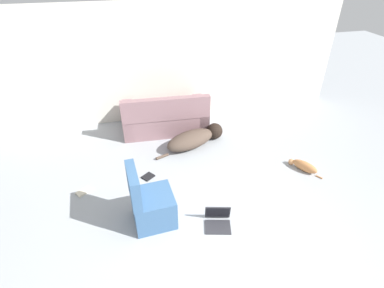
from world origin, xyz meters
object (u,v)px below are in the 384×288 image
(couch, at_px, (165,118))
(cat, at_px, (304,166))
(laptop_open, at_px, (218,218))
(dog, at_px, (195,138))
(book_black, at_px, (148,177))
(book_cream, at_px, (84,191))
(side_chair, at_px, (150,204))

(couch, bearing_deg, cat, 140.83)
(laptop_open, bearing_deg, dog, 99.36)
(cat, xyz_separation_m, book_black, (-2.62, 0.42, -0.07))
(couch, height_order, book_cream, couch)
(side_chair, bearing_deg, couch, -18.01)
(couch, xyz_separation_m, book_cream, (-1.55, -1.59, -0.26))
(couch, bearing_deg, book_cream, 48.40)
(laptop_open, xyz_separation_m, side_chair, (-0.89, 0.26, 0.23))
(book_black, bearing_deg, cat, -9.03)
(book_cream, relative_size, book_black, 1.14)
(book_black, xyz_separation_m, side_chair, (-0.05, -0.96, 0.30))
(dog, bearing_deg, side_chair, -142.47)
(cat, height_order, book_black, cat)
(dog, relative_size, cat, 2.54)
(couch, distance_m, dog, 0.85)
(couch, relative_size, book_black, 7.18)
(couch, relative_size, dog, 1.19)
(laptop_open, relative_size, book_cream, 1.51)
(dog, xyz_separation_m, book_cream, (-2.01, -0.88, -0.15))
(cat, distance_m, book_cream, 3.65)
(side_chair, bearing_deg, cat, -82.91)
(dog, xyz_separation_m, cat, (1.63, -1.17, -0.08))
(book_black, bearing_deg, laptop_open, -55.48)
(cat, distance_m, laptop_open, 1.96)
(couch, xyz_separation_m, dog, (0.45, -0.70, -0.12))
(dog, distance_m, cat, 2.01)
(cat, height_order, side_chair, side_chair)
(book_cream, distance_m, book_black, 1.03)
(book_cream, xyz_separation_m, book_black, (1.02, 0.13, 0.00))
(couch, distance_m, cat, 2.81)
(dog, height_order, side_chair, side_chair)
(laptop_open, bearing_deg, couch, 110.30)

